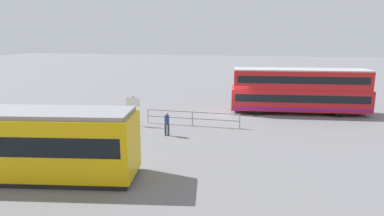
% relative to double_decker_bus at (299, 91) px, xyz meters
% --- Properties ---
extents(ground_plane, '(160.00, 160.00, 0.00)m').
position_rel_double_decker_bus_xyz_m(ground_plane, '(5.43, 1.74, -1.97)').
color(ground_plane, slate).
extents(double_decker_bus, '(11.70, 3.63, 3.84)m').
position_rel_double_decker_bus_xyz_m(double_decker_bus, '(0.00, 0.00, 0.00)').
color(double_decker_bus, red).
rests_on(double_decker_bus, ground).
extents(pedestrian_near_railing, '(0.37, 0.37, 1.63)m').
position_rel_double_decker_bus_xyz_m(pedestrian_near_railing, '(9.30, 8.70, -1.04)').
color(pedestrian_near_railing, '#33384C').
rests_on(pedestrian_near_railing, ground).
extents(pedestrian_railing, '(7.14, 0.24, 1.08)m').
position_rel_double_decker_bus_xyz_m(pedestrian_railing, '(8.14, 5.85, -1.24)').
color(pedestrian_railing, gray).
rests_on(pedestrian_railing, ground).
extents(info_sign, '(1.01, 0.15, 2.24)m').
position_rel_double_decker_bus_xyz_m(info_sign, '(12.48, 6.68, -0.44)').
color(info_sign, slate).
rests_on(info_sign, ground).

